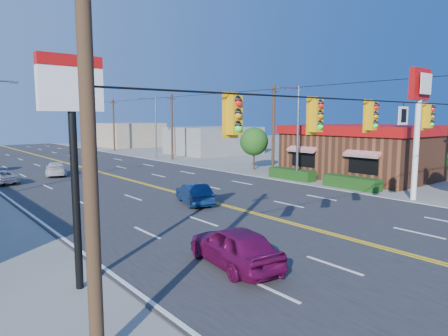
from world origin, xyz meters
TOP-DOWN VIEW (x-y plane):
  - ground at (0.00, 0.00)m, footprint 160.00×160.00m
  - road at (0.00, 20.00)m, footprint 20.00×120.00m
  - signal_span at (-0.12, 0.00)m, footprint 24.32×0.34m
  - kfc at (19.90, 12.00)m, footprint 16.30×12.40m
  - kfc_pylon at (11.00, 4.00)m, footprint 2.20×0.36m
  - pizza_hut_sign at (-11.00, 4.00)m, footprint 1.90×0.30m
  - streetlight_se at (10.79, 14.00)m, footprint 2.55×0.25m
  - streetlight_ne at (10.79, 38.00)m, footprint 2.55×0.25m
  - utility_pole_near at (12.20, 18.00)m, footprint 0.28×0.28m
  - utility_pole_mid at (12.20, 36.00)m, footprint 0.28×0.28m
  - utility_pole_far at (12.20, 54.00)m, footprint 0.28×0.28m
  - tree_kfc_rear at (13.50, 22.00)m, footprint 2.94×2.94m
  - bld_east_mid at (22.00, 40.00)m, footprint 12.00×10.00m
  - bld_east_far at (19.00, 62.00)m, footprint 10.00×10.00m
  - car_magenta at (-6.07, 2.23)m, footprint 2.36×4.55m
  - car_blue at (-1.19, 11.78)m, footprint 2.46×4.13m
  - car_white at (-4.07, 29.99)m, footprint 2.95×4.73m
  - car_silver at (-8.96, 27.93)m, footprint 2.28×4.15m

SIDE VIEW (x-z plane):
  - ground at x=0.00m, z-range 0.00..0.00m
  - road at x=0.00m, z-range 0.00..0.06m
  - car_silver at x=-8.96m, z-range 0.00..1.10m
  - car_white at x=-4.07m, z-range 0.00..1.28m
  - car_blue at x=-1.19m, z-range 0.00..1.28m
  - car_magenta at x=-6.07m, z-range 0.00..1.48m
  - bld_east_mid at x=22.00m, z-range 0.00..4.00m
  - bld_east_far at x=19.00m, z-range 0.00..4.40m
  - kfc at x=19.90m, z-range 0.03..4.73m
  - tree_kfc_rear at x=13.50m, z-range 0.73..5.14m
  - utility_pole_near at x=12.20m, z-range 0.00..8.40m
  - utility_pole_mid at x=12.20m, z-range 0.00..8.40m
  - utility_pole_far at x=12.20m, z-range 0.00..8.40m
  - streetlight_se at x=10.79m, z-range 0.51..8.51m
  - streetlight_ne at x=10.79m, z-range 0.51..8.51m
  - signal_span at x=-0.12m, z-range 0.39..9.39m
  - pizza_hut_sign at x=-11.00m, z-range 1.76..8.61m
  - kfc_pylon at x=11.00m, z-range 1.79..10.29m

